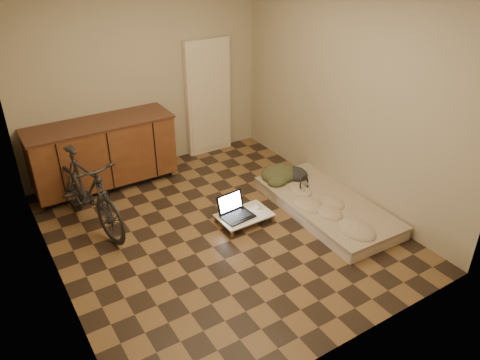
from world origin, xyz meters
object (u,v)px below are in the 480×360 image
lap_desk (244,215)px  laptop (235,212)px  bicycle (87,188)px  futon (326,206)px

lap_desk → laptop: size_ratio=1.67×
laptop → lap_desk: bearing=-29.3°
bicycle → laptop: bearing=-41.6°
laptop → futon: bearing=-25.0°
futon → laptop: (-1.06, 0.39, 0.07)m
bicycle → laptop: size_ratio=4.14×
futon → bicycle: bearing=155.7°
bicycle → laptop: 1.70m
futon → lap_desk: (-0.97, 0.34, 0.01)m
laptop → bicycle: bearing=144.7°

